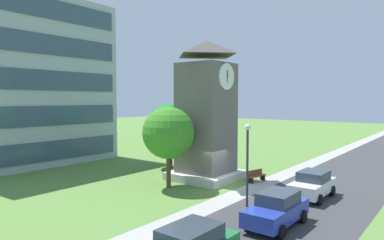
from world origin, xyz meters
name	(u,v)px	position (x,y,z in m)	size (l,w,h in m)	color
ground_plane	(224,186)	(0.00, 0.00, 0.00)	(160.00, 160.00, 0.00)	#567F38
street_asphalt	(311,202)	(0.00, -6.34, 0.00)	(120.00, 7.20, 0.01)	#38383A
kerb_strip	(248,190)	(0.00, -1.94, 0.00)	(120.00, 1.60, 0.01)	#9E9E99
office_building	(21,82)	(-4.00, 21.82, 8.00)	(14.97, 11.65, 16.00)	#9EA8B2
clock_tower	(206,118)	(1.05, 2.35, 4.85)	(4.86, 4.86, 10.82)	#605B56
park_bench	(256,176)	(2.65, -1.19, 0.46)	(1.86, 0.82, 0.88)	brown
street_lamp	(247,154)	(-3.25, -3.69, 3.09)	(0.36, 0.36, 4.86)	#333338
tree_by_building	(170,127)	(2.62, 7.55, 3.76)	(4.28, 4.28, 5.91)	#513823
tree_streetside	(168,133)	(-2.77, 2.90, 3.90)	(3.70, 3.70, 5.76)	#513823
parked_car_blue	(277,209)	(-5.06, -6.35, 0.86)	(4.25, 1.96, 1.69)	#23389E
parked_car_white	(312,184)	(0.99, -6.05, 0.86)	(4.13, 2.00, 1.69)	silver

